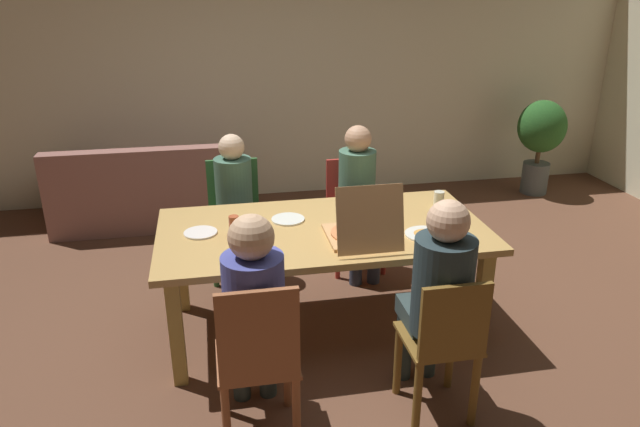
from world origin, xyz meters
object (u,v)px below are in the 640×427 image
(person_1, at_px, (235,198))
(chair_3, at_px, (443,345))
(dining_table, at_px, (323,239))
(plate_0, at_px, (288,219))
(plate_1, at_px, (201,233))
(person_0, at_px, (359,189))
(couch, at_px, (150,194))
(plate_2, at_px, (425,234))
(person_3, at_px, (438,289))
(chair_2, at_px, (258,360))
(drinking_glass_0, at_px, (234,227))
(person_2, at_px, (254,307))
(drinking_glass_1, at_px, (439,199))
(potted_plant, at_px, (541,135))
(chair_0, at_px, (354,207))
(pizza_box_0, at_px, (361,232))
(chair_1, at_px, (235,214))

(person_1, relative_size, chair_3, 1.33)
(dining_table, height_order, plate_0, plate_0)
(person_1, bearing_deg, plate_0, -64.48)
(dining_table, bearing_deg, plate_1, 176.03)
(dining_table, xyz_separation_m, plate_0, (-0.21, 0.17, 0.09))
(person_0, height_order, couch, person_0)
(person_1, xyz_separation_m, chair_3, (0.97, -1.85, -0.21))
(plate_2, bearing_deg, person_3, -104.32)
(plate_1, bearing_deg, chair_2, -76.53)
(chair_2, relative_size, drinking_glass_0, 6.63)
(person_3, relative_size, couch, 0.70)
(person_2, height_order, drinking_glass_1, person_2)
(drinking_glass_1, relative_size, couch, 0.06)
(person_3, xyz_separation_m, drinking_glass_0, (-1.02, 0.83, 0.09))
(drinking_glass_1, bearing_deg, potted_plant, 45.71)
(chair_0, bearing_deg, drinking_glass_1, -60.02)
(chair_2, bearing_deg, dining_table, 62.60)
(person_2, height_order, pizza_box_0, person_2)
(plate_1, xyz_separation_m, couch, (-0.51, 2.12, -0.46))
(potted_plant, bearing_deg, plate_1, -148.94)
(chair_1, xyz_separation_m, pizza_box_0, (0.72, -1.22, 0.31))
(plate_2, bearing_deg, pizza_box_0, 179.25)
(chair_1, distance_m, person_1, 0.24)
(couch, bearing_deg, person_1, -60.13)
(chair_3, bearing_deg, person_2, 172.34)
(person_1, relative_size, plate_0, 5.27)
(drinking_glass_0, height_order, couch, drinking_glass_0)
(potted_plant, bearing_deg, dining_table, -141.84)
(person_3, bearing_deg, pizza_box_0, 111.50)
(person_1, height_order, plate_1, person_1)
(person_0, height_order, person_3, person_3)
(person_2, xyz_separation_m, pizza_box_0, (0.72, 0.64, 0.08))
(person_0, bearing_deg, person_1, 177.69)
(chair_3, relative_size, plate_2, 3.42)
(plate_0, relative_size, potted_plant, 0.21)
(plate_2, xyz_separation_m, potted_plant, (2.25, 2.49, -0.10))
(chair_0, distance_m, pizza_box_0, 1.25)
(plate_0, relative_size, drinking_glass_0, 1.54)
(chair_0, xyz_separation_m, plate_1, (-1.23, -0.90, 0.26))
(dining_table, height_order, drinking_glass_0, drinking_glass_0)
(person_3, distance_m, plate_1, 1.54)
(person_1, bearing_deg, person_2, -90.00)
(person_0, xyz_separation_m, couch, (-1.74, 1.38, -0.41))
(person_1, bearing_deg, chair_1, 90.00)
(chair_0, height_order, plate_0, chair_0)
(person_1, bearing_deg, chair_0, 6.58)
(person_0, height_order, person_2, person_2)
(pizza_box_0, bearing_deg, person_1, 123.74)
(chair_0, relative_size, plate_2, 3.41)
(dining_table, distance_m, plate_1, 0.79)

